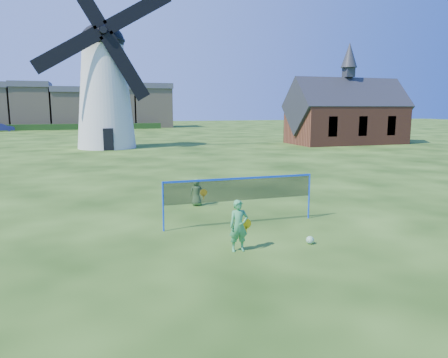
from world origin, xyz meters
TOP-DOWN VIEW (x-y plane):
  - ground at (0.00, 0.00)m, footprint 220.00×220.00m
  - windmill at (-2.15, 29.22)m, footprint 12.05×5.37m
  - chapel at (22.23, 26.69)m, footprint 12.30×5.96m
  - badminton_net at (0.70, 0.34)m, footprint 5.05×0.05m
  - player_girl at (-0.23, -2.08)m, footprint 0.68×0.37m
  - player_boy at (0.02, 3.39)m, footprint 0.66×0.51m
  - play_ball at (1.87, -2.14)m, footprint 0.22×0.22m
  - car_right at (-16.98, 63.65)m, footprint 3.93×1.82m

SIDE VIEW (x-z plane):
  - ground at x=0.00m, z-range 0.00..0.00m
  - play_ball at x=1.87m, z-range 0.00..0.22m
  - player_boy at x=0.02m, z-range 0.00..1.05m
  - car_right at x=-16.98m, z-range 0.00..1.25m
  - player_girl at x=-0.23m, z-range 0.00..1.38m
  - badminton_net at x=0.70m, z-range 0.36..1.91m
  - chapel at x=22.23m, z-range -2.27..8.13m
  - windmill at x=-2.15m, z-range -2.55..13.84m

